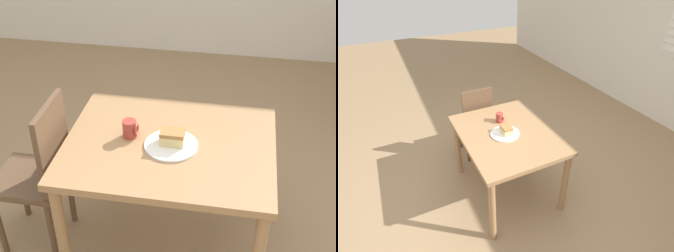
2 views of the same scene
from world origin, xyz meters
The scene contains 5 objects.
dining_table_near centered at (-0.15, 0.30, 0.65)m, with size 1.07×0.85×0.75m.
chair_near_window centered at (-0.86, 0.24, 0.52)m, with size 0.37×0.37×0.95m.
plate centered at (-0.13, 0.28, 0.76)m, with size 0.27×0.27×0.01m.
cake_slice centered at (-0.13, 0.29, 0.80)m, with size 0.12×0.09×0.07m.
coffee_mug centered at (-0.35, 0.33, 0.80)m, with size 0.08×0.07×0.10m.
Camera 1 is at (0.18, -1.60, 2.17)m, focal length 50.00 mm.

